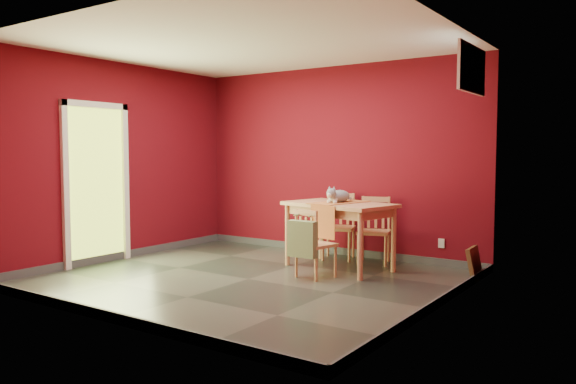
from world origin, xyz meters
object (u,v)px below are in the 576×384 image
Objects in this scene: chair_near at (314,243)px; picture_frame at (474,264)px; chair_far_left at (339,225)px; dining_table at (339,211)px; tote_bag at (302,239)px; chair_far_right at (374,229)px; cat at (339,194)px.

chair_near is 1.86m from picture_frame.
dining_table is at bearing -60.77° from chair_far_left.
chair_near is 0.21m from tote_bag.
chair_far_left reaches higher than chair_near.
chair_far_right is 2.26× the size of picture_frame.
chair_near is (0.01, -0.63, -0.32)m from dining_table.
chair_near is 1.81× the size of cat.
picture_frame is (1.62, 1.13, -0.29)m from tote_bag.
tote_bag reaches higher than picture_frame.
chair_near is at bearing 82.47° from tote_bag.
picture_frame is at bearing 30.26° from chair_near.
chair_far_right is 1.45m from picture_frame.
chair_far_right is 1.08× the size of chair_near.
chair_far_right is 0.79m from cat.
chair_near is at bearing -88.67° from dining_table.
chair_near is at bearing -81.59° from cat.
tote_bag is (-0.03, -0.20, 0.07)m from chair_near.
cat reaches higher than chair_far_left.
chair_far_right is 1.43m from tote_bag.
cat is (0.01, 0.84, 0.47)m from tote_bag.
chair_far_right reaches higher than chair_near.
dining_table is at bearing 89.18° from tote_bag.
cat is (-0.02, 0.64, 0.54)m from chair_near.
chair_far_right reaches higher than tote_bag.
chair_far_left is 1.11× the size of chair_near.
picture_frame is at bearing 16.76° from cat.
chair_near is 0.84m from cat.
tote_bag is at bearing -98.89° from chair_far_right.
dining_table is 1.73m from picture_frame.
cat reaches higher than chair_near.
tote_bag is 2.00m from picture_frame.
chair_far_left is 2.32× the size of picture_frame.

